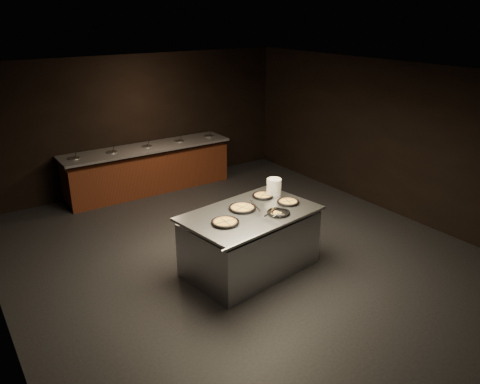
{
  "coord_description": "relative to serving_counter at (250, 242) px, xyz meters",
  "views": [
    {
      "loc": [
        -3.81,
        -5.61,
        3.76
      ],
      "look_at": [
        0.2,
        0.3,
        0.97
      ],
      "focal_mm": 35.0,
      "sensor_mm": 36.0,
      "label": 1
    }
  ],
  "objects": [
    {
      "name": "plate_stack",
      "position": [
        0.7,
        0.34,
        0.64
      ],
      "size": [
        0.23,
        0.23,
        0.28
      ],
      "primitive_type": "cylinder",
      "color": "white",
      "rests_on": "serving_counter"
    },
    {
      "name": "room",
      "position": [
        0.12,
        0.45,
        0.99
      ],
      "size": [
        7.02,
        8.02,
        2.92
      ],
      "color": "black",
      "rests_on": "ground"
    },
    {
      "name": "pan_cheese_slices_b",
      "position": [
        0.31,
        -0.28,
        0.52
      ],
      "size": [
        0.35,
        0.35,
        0.04
      ],
      "rotation": [
        0.0,
        0.0,
        1.95
      ],
      "color": "black",
      "rests_on": "serving_counter"
    },
    {
      "name": "pan_cheese_whole",
      "position": [
        -0.03,
        0.16,
        0.52
      ],
      "size": [
        0.42,
        0.42,
        0.04
      ],
      "rotation": [
        0.0,
        0.0,
        0.29
      ],
      "color": "black",
      "rests_on": "serving_counter"
    },
    {
      "name": "pan_veggie_slices",
      "position": [
        0.69,
        -0.04,
        0.52
      ],
      "size": [
        0.35,
        0.35,
        0.04
      ],
      "rotation": [
        0.0,
        0.0,
        -0.31
      ],
      "color": "black",
      "rests_on": "serving_counter"
    },
    {
      "name": "server_right",
      "position": [
        0.16,
        -0.37,
        0.58
      ],
      "size": [
        0.34,
        0.13,
        0.16
      ],
      "rotation": [
        0.0,
        0.0,
        -0.21
      ],
      "color": "silver",
      "rests_on": "serving_counter"
    },
    {
      "name": "pan_veggie_whole",
      "position": [
        -0.52,
        -0.12,
        0.52
      ],
      "size": [
        0.4,
        0.4,
        0.04
      ],
      "rotation": [
        0.0,
        0.0,
        -0.05
      ],
      "color": "black",
      "rests_on": "serving_counter"
    },
    {
      "name": "salad_bar",
      "position": [
        0.12,
        4.0,
        -0.02
      ],
      "size": [
        3.7,
        0.83,
        1.18
      ],
      "color": "#562614",
      "rests_on": "ground"
    },
    {
      "name": "pan_cheese_slices_a",
      "position": [
        0.52,
        0.39,
        0.52
      ],
      "size": [
        0.35,
        0.35,
        0.04
      ],
      "rotation": [
        0.0,
        0.0,
        0.54
      ],
      "color": "black",
      "rests_on": "serving_counter"
    },
    {
      "name": "serving_counter",
      "position": [
        0.0,
        0.0,
        0.0
      ],
      "size": [
        2.16,
        1.56,
        0.96
      ],
      "rotation": [
        0.0,
        0.0,
        0.15
      ],
      "color": "silver",
      "rests_on": "ground"
    },
    {
      "name": "server_left",
      "position": [
        0.05,
        0.0,
        0.59
      ],
      "size": [
        0.12,
        0.36,
        0.17
      ],
      "rotation": [
        0.0,
        0.0,
        1.76
      ],
      "color": "silver",
      "rests_on": "serving_counter"
    }
  ]
}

